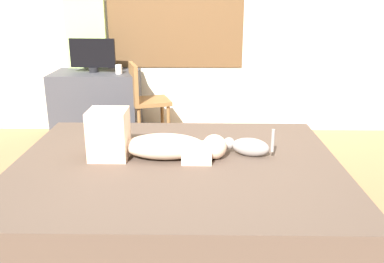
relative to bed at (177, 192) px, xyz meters
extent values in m
plane|color=olive|center=(0.03, -0.15, -0.22)|extent=(16.00, 16.00, 0.00)
cube|color=beige|center=(0.03, 2.14, 1.23)|extent=(6.40, 0.12, 2.90)
cube|color=brown|center=(-0.11, 2.08, 1.14)|extent=(1.48, 0.02, 1.22)
cube|color=white|center=(-0.11, 2.07, 1.14)|extent=(1.40, 0.02, 1.14)
cube|color=#38383D|center=(0.00, 0.00, -0.15)|extent=(2.26, 1.85, 0.14)
cube|color=#4C3D33|center=(0.00, 0.00, 0.07)|extent=(2.19, 1.80, 0.30)
ellipsoid|color=#CCB299|center=(-0.09, 0.07, 0.31)|extent=(0.56, 0.27, 0.17)
sphere|color=beige|center=(0.25, 0.07, 0.31)|extent=(0.17, 0.17, 0.17)
cube|color=beige|center=(-0.47, 0.07, 0.39)|extent=(0.26, 0.24, 0.34)
cube|color=beige|center=(0.13, 0.07, 0.26)|extent=(0.20, 0.28, 0.08)
ellipsoid|color=gray|center=(0.51, 0.12, 0.29)|extent=(0.28, 0.19, 0.13)
sphere|color=gray|center=(0.36, 0.17, 0.30)|extent=(0.08, 0.08, 0.08)
cylinder|color=gray|center=(0.65, 0.07, 0.35)|extent=(0.03, 0.03, 0.16)
cube|color=#38383D|center=(-0.95, 1.74, 0.15)|extent=(0.90, 0.56, 0.74)
cylinder|color=black|center=(-0.96, 1.74, 0.55)|extent=(0.10, 0.10, 0.05)
cube|color=black|center=(-0.96, 1.74, 0.72)|extent=(0.48, 0.07, 0.30)
cylinder|color=white|center=(-0.68, 1.66, 0.57)|extent=(0.07, 0.07, 0.09)
cylinder|color=brown|center=(-0.25, 1.79, 0.00)|extent=(0.04, 0.04, 0.44)
cylinder|color=brown|center=(-0.16, 1.50, 0.00)|extent=(0.04, 0.04, 0.44)
cylinder|color=brown|center=(-0.54, 1.70, 0.00)|extent=(0.04, 0.04, 0.44)
cylinder|color=brown|center=(-0.45, 1.41, 0.00)|extent=(0.04, 0.04, 0.44)
cube|color=brown|center=(-0.35, 1.60, 0.24)|extent=(0.48, 0.48, 0.04)
cube|color=brown|center=(-0.52, 1.55, 0.45)|extent=(0.15, 0.37, 0.38)
cube|color=#ADCC75|center=(-1.09, 2.02, 0.96)|extent=(0.44, 0.06, 2.35)
camera|label=1|loc=(0.14, -2.57, 1.28)|focal=38.53mm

